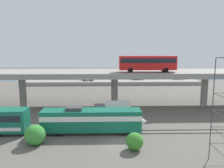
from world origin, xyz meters
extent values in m
plane|color=#605B54|center=(0.00, 0.00, 0.00)|extent=(260.00, 260.00, 0.00)
cube|color=#59544C|center=(0.00, 3.29, 0.06)|extent=(110.00, 0.12, 0.12)
cube|color=#59544C|center=(0.00, 4.71, 0.06)|extent=(110.00, 0.12, 0.12)
cube|color=#14664C|center=(-4.14, 4.00, 2.08)|extent=(15.13, 3.00, 3.20)
cube|color=white|center=(-4.14, 4.00, 2.66)|extent=(15.13, 3.04, 0.77)
cone|color=white|center=(3.42, 4.00, 1.76)|extent=(2.06, 2.85, 2.85)
cube|color=black|center=(1.88, 4.00, 2.98)|extent=(2.06, 2.70, 1.02)
cube|color=#3F3F42|center=(-6.72, 4.00, 3.93)|extent=(2.40, 1.80, 0.50)
cylinder|color=black|center=(0.59, 5.35, 0.48)|extent=(0.96, 0.18, 0.96)
cylinder|color=black|center=(0.59, 2.65, 0.48)|extent=(0.96, 0.18, 0.96)
cylinder|color=black|center=(-8.87, 5.35, 0.48)|extent=(0.96, 0.18, 0.96)
cylinder|color=black|center=(-8.87, 2.65, 0.48)|extent=(0.96, 0.18, 0.96)
cylinder|color=black|center=(-17.87, 5.35, 0.46)|extent=(0.92, 0.18, 0.92)
cube|color=gray|center=(0.00, 20.00, 7.40)|extent=(96.00, 11.04, 1.12)
cylinder|color=gray|center=(-20.40, 20.00, 3.42)|extent=(1.50, 1.50, 6.84)
cylinder|color=gray|center=(0.00, 20.00, 3.42)|extent=(1.50, 1.50, 6.84)
cylinder|color=gray|center=(20.40, 20.00, 3.42)|extent=(1.50, 1.50, 6.84)
cube|color=red|center=(6.92, 18.14, 9.91)|extent=(12.00, 2.55, 2.90)
cube|color=black|center=(6.92, 18.14, 10.43)|extent=(11.52, 2.59, 0.93)
cube|color=black|center=(12.87, 18.14, 10.26)|extent=(0.08, 2.30, 1.74)
cylinder|color=black|center=(10.64, 19.35, 8.46)|extent=(1.00, 0.26, 1.00)
cylinder|color=black|center=(10.64, 16.92, 8.46)|extent=(1.00, 0.26, 1.00)
cylinder|color=black|center=(3.20, 19.35, 8.46)|extent=(1.00, 0.26, 1.00)
cylinder|color=black|center=(3.20, 16.92, 8.46)|extent=(1.00, 0.26, 1.00)
cube|color=#515459|center=(-3.15, 11.65, 1.44)|extent=(2.00, 2.30, 2.00)
cube|color=silver|center=(0.35, 11.65, 1.74)|extent=(4.60, 2.30, 2.60)
cylinder|color=black|center=(-2.86, 10.56, 0.44)|extent=(0.88, 0.28, 0.88)
cylinder|color=black|center=(-2.86, 12.74, 0.44)|extent=(0.88, 0.28, 0.88)
cylinder|color=black|center=(1.36, 10.56, 0.44)|extent=(0.88, 0.28, 0.88)
cylinder|color=black|center=(1.36, 12.74, 0.44)|extent=(0.88, 0.28, 0.88)
cylinder|color=#38383D|center=(10.21, -4.72, 5.97)|extent=(0.10, 0.10, 11.94)
cylinder|color=#38383D|center=(10.21, -6.73, 1.99)|extent=(0.07, 4.03, 0.07)
cylinder|color=#38383D|center=(10.21, -6.73, 3.98)|extent=(0.07, 4.03, 0.07)
cylinder|color=#38383D|center=(10.21, -6.73, 5.97)|extent=(0.07, 4.03, 0.07)
cylinder|color=#38383D|center=(10.21, -6.73, 7.96)|extent=(0.07, 4.03, 0.07)
cylinder|color=#38383D|center=(10.21, -6.73, 9.95)|extent=(0.07, 4.03, 0.07)
cube|color=gray|center=(0.00, 55.00, 0.65)|extent=(63.79, 13.89, 1.29)
cube|color=maroon|center=(-7.93, 57.07, 1.96)|extent=(4.31, 1.86, 0.70)
cube|color=#1E232B|center=(-7.72, 57.07, 2.55)|extent=(1.89, 1.64, 0.48)
cylinder|color=black|center=(-9.27, 56.19, 1.61)|extent=(0.64, 0.20, 0.64)
cylinder|color=black|center=(-9.27, 57.96, 1.61)|extent=(0.64, 0.20, 0.64)
cylinder|color=black|center=(-6.60, 56.19, 1.61)|extent=(0.64, 0.20, 0.64)
cylinder|color=black|center=(-6.60, 57.96, 1.61)|extent=(0.64, 0.20, 0.64)
cube|color=black|center=(10.27, 54.15, 1.96)|extent=(4.37, 1.82, 0.70)
cube|color=#1E232B|center=(10.05, 54.15, 2.55)|extent=(1.92, 1.60, 0.48)
cylinder|color=black|center=(11.63, 55.02, 1.61)|extent=(0.64, 0.20, 0.64)
cylinder|color=black|center=(11.63, 53.29, 1.61)|extent=(0.64, 0.20, 0.64)
cylinder|color=black|center=(8.92, 55.02, 1.61)|extent=(0.64, 0.20, 0.64)
cylinder|color=black|center=(8.92, 53.29, 1.61)|extent=(0.64, 0.20, 0.64)
cube|color=navy|center=(-22.32, 57.12, 1.96)|extent=(4.36, 1.87, 0.70)
cube|color=#1E232B|center=(-22.54, 57.12, 2.55)|extent=(1.92, 1.65, 0.48)
cylinder|color=black|center=(-20.97, 58.00, 1.61)|extent=(0.64, 0.20, 0.64)
cylinder|color=black|center=(-20.97, 56.23, 1.61)|extent=(0.64, 0.20, 0.64)
cylinder|color=black|center=(-23.67, 58.00, 1.61)|extent=(0.64, 0.20, 0.64)
cylinder|color=black|center=(-23.67, 56.23, 1.61)|extent=(0.64, 0.20, 0.64)
cube|color=#B7B7BC|center=(-8.51, 51.90, 1.96)|extent=(4.41, 1.85, 0.70)
cube|color=#1E232B|center=(-8.29, 51.90, 2.55)|extent=(1.94, 1.63, 0.48)
cylinder|color=black|center=(-9.88, 51.02, 1.61)|extent=(0.64, 0.20, 0.64)
cylinder|color=black|center=(-9.88, 52.78, 1.61)|extent=(0.64, 0.20, 0.64)
cylinder|color=black|center=(-7.14, 51.02, 1.61)|extent=(0.64, 0.20, 0.64)
cylinder|color=black|center=(-7.14, 52.78, 1.61)|extent=(0.64, 0.20, 0.64)
cube|color=black|center=(25.86, 54.75, 1.96)|extent=(4.53, 1.77, 0.70)
cube|color=#1E232B|center=(26.08, 54.75, 2.55)|extent=(1.99, 1.56, 0.48)
cylinder|color=black|center=(24.45, 53.90, 1.61)|extent=(0.64, 0.20, 0.64)
cylinder|color=black|center=(24.45, 55.59, 1.61)|extent=(0.64, 0.20, 0.64)
cylinder|color=black|center=(27.26, 53.90, 1.61)|extent=(0.64, 0.20, 0.64)
cylinder|color=black|center=(27.26, 55.59, 1.61)|extent=(0.64, 0.20, 0.64)
cube|color=#385B7A|center=(0.00, 78.00, 0.00)|extent=(140.00, 36.00, 0.01)
sphere|color=#368934|center=(-11.50, -0.11, 1.38)|extent=(2.75, 2.75, 2.75)
sphere|color=#37862A|center=(1.77, -2.00, 1.13)|extent=(2.27, 2.27, 2.27)
camera|label=1|loc=(-1.85, -28.86, 12.90)|focal=35.59mm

